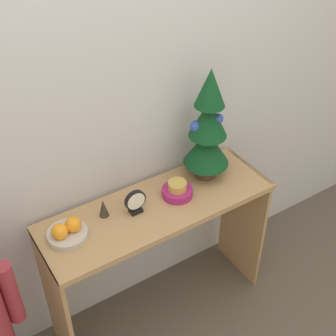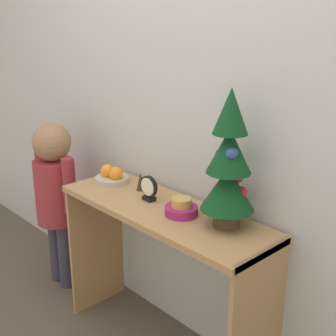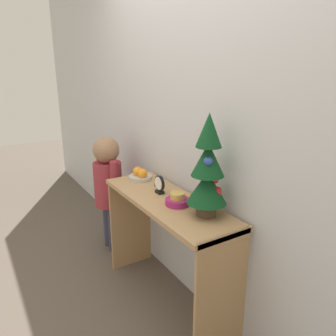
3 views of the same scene
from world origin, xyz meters
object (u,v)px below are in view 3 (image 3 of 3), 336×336
object	(u,v)px
fruit_bowl	(140,175)
figurine	(157,180)
singing_bowl	(177,200)
child_figure	(108,181)
desk_clock	(159,185)
mini_tree	(208,169)

from	to	relation	value
fruit_bowl	figurine	xyz separation A→B (m)	(0.19, 0.04, 0.01)
singing_bowl	child_figure	distance (m)	1.03
fruit_bowl	desk_clock	distance (m)	0.33
mini_tree	child_figure	size ratio (longest dim) A/B	0.56
fruit_bowl	child_figure	size ratio (longest dim) A/B	0.17
figurine	mini_tree	bearing A→B (deg)	-0.39
child_figure	figurine	bearing A→B (deg)	10.89
fruit_bowl	child_figure	world-z (taller)	child_figure
desk_clock	figurine	size ratio (longest dim) A/B	1.36
mini_tree	child_figure	bearing A→B (deg)	-174.33
singing_bowl	figurine	size ratio (longest dim) A/B	1.64
child_figure	mini_tree	bearing A→B (deg)	5.67
fruit_bowl	singing_bowl	size ratio (longest dim) A/B	1.19
desk_clock	child_figure	size ratio (longest dim) A/B	0.12
mini_tree	desk_clock	world-z (taller)	mini_tree
mini_tree	fruit_bowl	distance (m)	0.80
mini_tree	figurine	distance (m)	0.62
figurine	child_figure	bearing A→B (deg)	-169.11
mini_tree	fruit_bowl	bearing A→B (deg)	-177.47
fruit_bowl	singing_bowl	bearing A→B (deg)	-2.70
figurine	child_figure	xyz separation A→B (m)	(-0.65, -0.13, -0.18)
singing_bowl	desk_clock	bearing A→B (deg)	178.89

